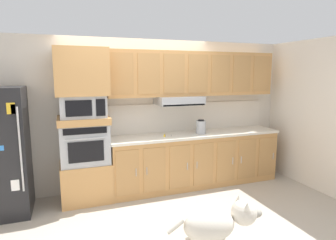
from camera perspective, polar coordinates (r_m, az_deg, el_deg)
name	(u,v)px	position (r m, az deg, el deg)	size (l,w,h in m)	color
ground_plane	(157,211)	(4.28, -2.15, -17.64)	(9.60, 9.60, 0.00)	#B2A899
back_kitchen_wall	(137,114)	(4.94, -6.19, 1.18)	(6.20, 0.12, 2.50)	beige
side_panel_right	(315,115)	(5.43, 27.18, 0.93)	(0.12, 7.10, 2.50)	silver
oven_base_cabinet	(86,181)	(4.69, -15.89, -11.54)	(0.74, 0.62, 0.60)	tan
built_in_oven	(85,143)	(4.52, -16.22, -4.41)	(0.70, 0.62, 0.60)	#A8AAAF
appliance_mid_shelf	(84,120)	(4.45, -16.42, -0.02)	(0.74, 0.62, 0.10)	tan
microwave	(83,106)	(4.42, -16.54, 2.66)	(0.64, 0.54, 0.32)	#A8AAAF
appliance_upper_cabinet	(81,72)	(4.40, -16.84, 9.15)	(0.74, 0.62, 0.68)	tan
lower_cabinet_run	(196,160)	(5.09, 5.51, -7.91)	(2.97, 0.63, 0.88)	tan
countertop_slab	(196,134)	(4.98, 5.57, -2.83)	(3.01, 0.64, 0.04)	silver
backsplash_panel	(189,116)	(5.19, 4.25, 0.70)	(3.01, 0.02, 0.50)	silver
upper_cabinet_with_hood	(193,76)	(4.98, 4.94, 8.79)	(2.97, 0.48, 0.88)	tan
screwdriver	(165,136)	(4.70, -0.59, -3.10)	(0.16, 0.15, 0.03)	yellow
electric_kettle	(201,127)	(4.94, 6.54, -1.37)	(0.17, 0.17, 0.24)	#A8AAAF
dog	(218,223)	(3.18, 9.87, -19.58)	(1.05, 0.40, 0.65)	beige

